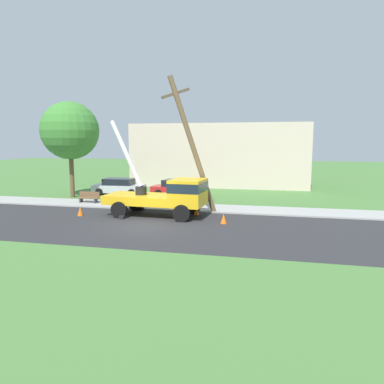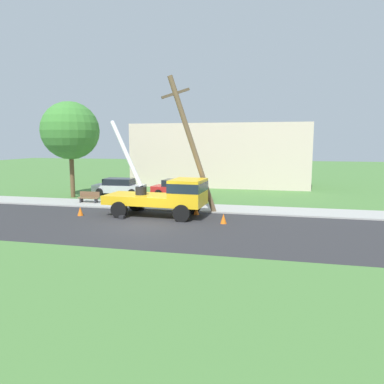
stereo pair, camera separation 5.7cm
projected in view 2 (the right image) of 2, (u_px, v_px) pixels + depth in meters
ground_plane at (192, 195)px, 31.59m from camera, size 120.00×120.00×0.00m
road_asphalt at (143, 226)px, 20.02m from camera, size 80.00×8.71×0.01m
sidewalk_strip at (172, 207)px, 25.58m from camera, size 80.00×2.84×0.10m
utility_truck at (168, 194)px, 22.31m from camera, size 6.75×3.21×5.98m
leaning_utility_pole at (192, 145)px, 22.71m from camera, size 3.26×1.92×8.62m
traffic_cone_ahead at (223, 219)px, 20.50m from camera, size 0.36×0.36×0.56m
traffic_cone_behind at (80, 211)px, 22.70m from camera, size 0.36×0.36×0.56m
traffic_cone_curbside at (196, 210)px, 23.05m from camera, size 0.36×0.36×0.56m
parked_sedan_silver at (119, 187)px, 31.67m from camera, size 4.49×2.17×1.42m
parked_sedan_red at (179, 188)px, 30.60m from camera, size 4.53×2.25×1.42m
park_bench at (89, 198)px, 27.03m from camera, size 1.60×0.45×0.90m
roadside_tree_near at (70, 131)px, 29.55m from camera, size 4.68×4.68×7.82m
lowrise_building_backdrop at (220, 155)px, 38.27m from camera, size 18.00×6.00×6.40m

